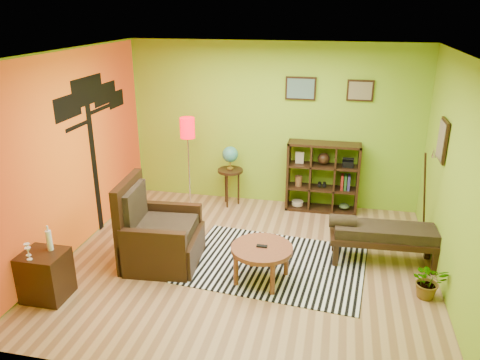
% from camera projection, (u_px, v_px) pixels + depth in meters
% --- Properties ---
extents(ground, '(5.00, 5.00, 0.00)m').
position_uv_depth(ground, '(246.00, 263.00, 6.44)').
color(ground, tan).
rests_on(ground, ground).
extents(room_shell, '(5.04, 4.54, 2.82)m').
position_uv_depth(room_shell, '(240.00, 136.00, 5.83)').
color(room_shell, '#88B925').
rests_on(room_shell, ground).
extents(zebra_rug, '(2.56, 1.95, 0.01)m').
position_uv_depth(zebra_rug, '(274.00, 264.00, 6.41)').
color(zebra_rug, white).
rests_on(zebra_rug, ground).
extents(coffee_table, '(0.78, 0.78, 0.50)m').
position_uv_depth(coffee_table, '(262.00, 251.00, 5.90)').
color(coffee_table, brown).
rests_on(coffee_table, ground).
extents(armchair, '(1.05, 1.06, 1.19)m').
position_uv_depth(armchair, '(157.00, 238.00, 6.36)').
color(armchair, black).
rests_on(armchair, ground).
extents(side_cabinet, '(0.51, 0.46, 0.91)m').
position_uv_depth(side_cabinet, '(46.00, 275.00, 5.59)').
color(side_cabinet, black).
rests_on(side_cabinet, ground).
extents(floor_lamp, '(0.25, 0.25, 1.64)m').
position_uv_depth(floor_lamp, '(188.00, 137.00, 7.61)').
color(floor_lamp, silver).
rests_on(floor_lamp, ground).
extents(globe_table, '(0.44, 0.44, 1.07)m').
position_uv_depth(globe_table, '(230.00, 161.00, 8.05)').
color(globe_table, black).
rests_on(globe_table, ground).
extents(cube_shelf, '(1.20, 0.35, 1.20)m').
position_uv_depth(cube_shelf, '(323.00, 177.00, 7.90)').
color(cube_shelf, black).
rests_on(cube_shelf, ground).
extents(bench, '(1.48, 0.59, 0.67)m').
position_uv_depth(bench, '(381.00, 234.00, 6.33)').
color(bench, black).
rests_on(bench, ground).
extents(potted_plant, '(0.43, 0.47, 0.35)m').
position_uv_depth(potted_plant, '(428.00, 284.00, 5.63)').
color(potted_plant, '#26661E').
rests_on(potted_plant, ground).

